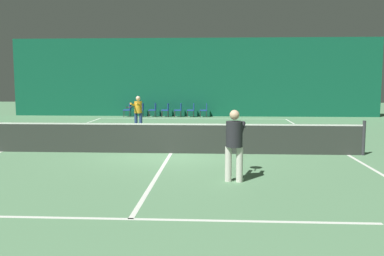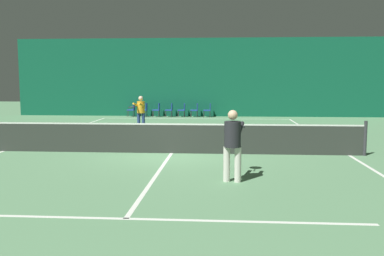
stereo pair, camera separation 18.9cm
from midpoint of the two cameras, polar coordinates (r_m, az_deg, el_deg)
name	(u,v)px [view 2 (the right image)]	position (r m, az deg, el deg)	size (l,w,h in m)	color
ground_plane	(172,153)	(13.54, -2.35, -3.38)	(60.00, 60.00, 0.00)	#56845B
backdrop_curtain	(197,77)	(26.91, 0.92, 6.76)	(23.00, 0.12, 4.87)	#0F5138
court_line_baseline_far	(196,119)	(25.31, 0.69, 1.26)	(11.00, 0.10, 0.00)	silver
court_line_service_far	(188,130)	(19.85, -0.27, -0.20)	(8.25, 0.10, 0.00)	silver
court_line_service_near	(126,219)	(7.40, -8.07, -11.88)	(8.25, 0.10, 0.00)	silver
court_line_sideline_left	(4,151)	(15.18, -23.48, -2.84)	(0.10, 23.80, 0.00)	silver
court_line_sideline_right	(349,155)	(14.04, 20.61, -3.44)	(0.10, 23.80, 0.00)	silver
court_line_centre	(172,153)	(13.54, -2.35, -3.37)	(0.10, 12.80, 0.00)	silver
tennis_net	(171,137)	(13.46, -2.36, -1.24)	(12.00, 0.10, 1.07)	#2D332D
player_near	(233,140)	(9.75, 6.01, -1.60)	(0.57, 1.38, 1.64)	beige
player_far	(140,110)	(20.00, -6.61, 2.40)	(0.65, 1.34, 1.55)	navy
courtside_chair_0	(132,109)	(26.96, -7.80, 2.55)	(0.44, 0.44, 0.84)	#2D2D2D
courtside_chair_1	(145,109)	(26.81, -6.14, 2.55)	(0.44, 0.44, 0.84)	#2D2D2D
courtside_chair_2	(157,109)	(26.68, -4.46, 2.55)	(0.44, 0.44, 0.84)	#2D2D2D
courtside_chair_3	(170,109)	(26.57, -2.76, 2.55)	(0.44, 0.44, 0.84)	#2D2D2D
courtside_chair_4	(183,109)	(26.49, -1.06, 2.54)	(0.44, 0.44, 0.84)	#2D2D2D
courtside_chair_5	(195,109)	(26.43, 0.66, 2.53)	(0.44, 0.44, 0.84)	#2D2D2D
courtside_chair_6	(208,109)	(26.39, 2.38, 2.52)	(0.44, 0.44, 0.84)	#2D2D2D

